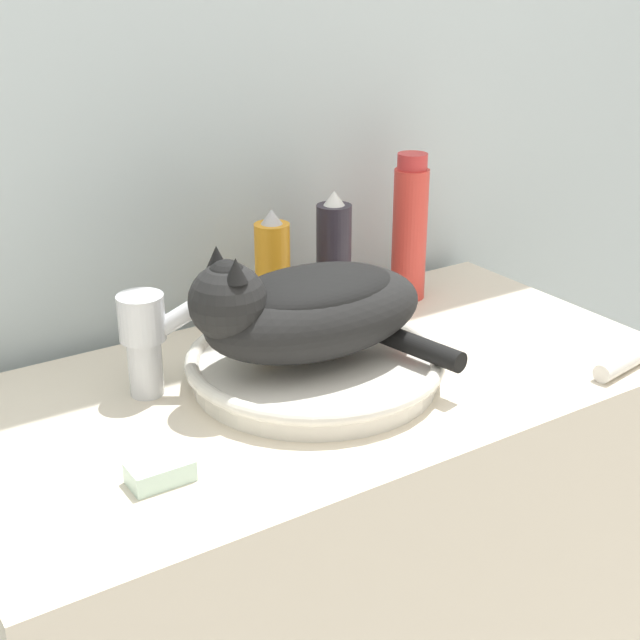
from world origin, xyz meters
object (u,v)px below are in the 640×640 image
(cat, at_px, (306,307))
(cream_tube, at_px, (634,356))
(faucet, at_px, (149,335))
(hairspray_can_black, at_px, (334,259))
(shampoo_bottle_tall, at_px, (410,229))
(spray_bottle_trigger, at_px, (273,276))
(soap_bar, at_px, (160,472))

(cat, bearing_deg, cream_tube, 156.26)
(faucet, relative_size, cream_tube, 0.86)
(hairspray_can_black, bearing_deg, shampoo_bottle_tall, 0.00)
(cat, height_order, shampoo_bottle_tall, shampoo_bottle_tall)
(spray_bottle_trigger, relative_size, soap_bar, 2.74)
(shampoo_bottle_tall, height_order, soap_bar, shampoo_bottle_tall)
(soap_bar, bearing_deg, faucet, 68.80)
(hairspray_can_black, height_order, soap_bar, hairspray_can_black)
(faucet, height_order, soap_bar, faucet)
(faucet, bearing_deg, soap_bar, -87.79)
(hairspray_can_black, bearing_deg, spray_bottle_trigger, -180.00)
(shampoo_bottle_tall, relative_size, cream_tube, 1.44)
(hairspray_can_black, xyz_separation_m, cream_tube, (0.25, -0.38, -0.08))
(hairspray_can_black, bearing_deg, faucet, -165.10)
(cream_tube, relative_size, soap_bar, 2.41)
(cat, distance_m, faucet, 0.20)
(faucet, relative_size, soap_bar, 2.08)
(faucet, xyz_separation_m, cream_tube, (0.59, -0.29, -0.07))
(cat, xyz_separation_m, soap_bar, (-0.26, -0.11, -0.10))
(cat, xyz_separation_m, shampoo_bottle_tall, (0.31, 0.18, 0.01))
(hairspray_can_black, xyz_separation_m, soap_bar, (-0.42, -0.29, -0.08))
(cat, relative_size, faucet, 2.28)
(cat, xyz_separation_m, spray_bottle_trigger, (0.05, 0.18, -0.02))
(shampoo_bottle_tall, height_order, cream_tube, shampoo_bottle_tall)
(hairspray_can_black, distance_m, soap_bar, 0.52)
(faucet, bearing_deg, hairspray_can_black, 38.32)
(shampoo_bottle_tall, relative_size, soap_bar, 3.46)
(soap_bar, bearing_deg, cream_tube, -7.44)
(faucet, distance_m, spray_bottle_trigger, 0.25)
(shampoo_bottle_tall, relative_size, hairspray_can_black, 1.19)
(spray_bottle_trigger, relative_size, cream_tube, 1.14)
(cat, xyz_separation_m, cream_tube, (0.41, -0.20, -0.10))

